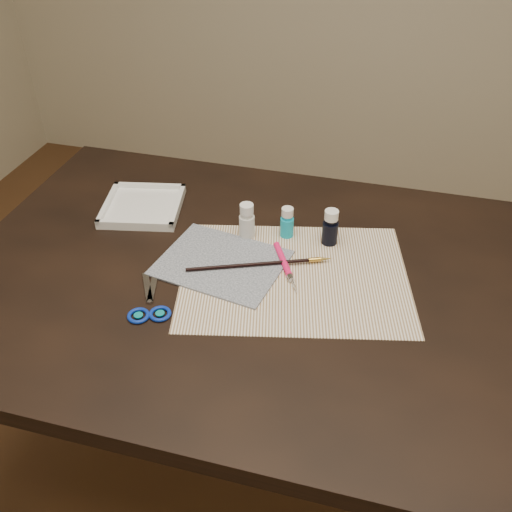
% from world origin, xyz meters
% --- Properties ---
extents(ground, '(3.50, 3.50, 0.02)m').
position_xyz_m(ground, '(0.00, 0.00, -0.01)').
color(ground, '#422614').
rests_on(ground, ground).
extents(table, '(1.30, 0.90, 0.75)m').
position_xyz_m(table, '(0.00, 0.00, 0.38)').
color(table, black).
rests_on(table, ground).
extents(paper, '(0.55, 0.46, 0.00)m').
position_xyz_m(paper, '(0.08, 0.02, 0.75)').
color(paper, white).
rests_on(paper, table).
extents(canvas, '(0.29, 0.25, 0.00)m').
position_xyz_m(canvas, '(-0.08, 0.02, 0.75)').
color(canvas, black).
rests_on(canvas, paper).
extents(paint_bottle_white, '(0.05, 0.05, 0.09)m').
position_xyz_m(paint_bottle_white, '(-0.06, 0.13, 0.79)').
color(paint_bottle_white, silver).
rests_on(paint_bottle_white, table).
extents(paint_bottle_cyan, '(0.04, 0.04, 0.08)m').
position_xyz_m(paint_bottle_cyan, '(0.03, 0.16, 0.79)').
color(paint_bottle_cyan, '#12ADD1').
rests_on(paint_bottle_cyan, table).
extents(paint_bottle_navy, '(0.04, 0.04, 0.09)m').
position_xyz_m(paint_bottle_navy, '(0.13, 0.15, 0.79)').
color(paint_bottle_navy, black).
rests_on(paint_bottle_navy, table).
extents(paintbrush, '(0.30, 0.13, 0.01)m').
position_xyz_m(paintbrush, '(0.00, 0.02, 0.76)').
color(paintbrush, black).
rests_on(paintbrush, canvas).
extents(craft_knife, '(0.09, 0.16, 0.01)m').
position_xyz_m(craft_knife, '(0.06, 0.03, 0.76)').
color(craft_knife, '#FF1862').
rests_on(craft_knife, paper).
extents(scissors, '(0.16, 0.19, 0.01)m').
position_xyz_m(scissors, '(-0.19, -0.13, 0.75)').
color(scissors, silver).
rests_on(scissors, table).
extents(palette_tray, '(0.22, 0.22, 0.02)m').
position_xyz_m(palette_tray, '(-0.34, 0.17, 0.76)').
color(palette_tray, white).
rests_on(palette_tray, table).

